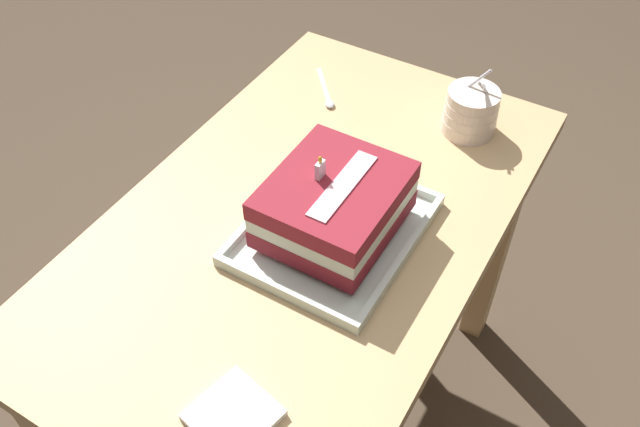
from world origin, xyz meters
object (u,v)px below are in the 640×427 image
Objects in this scene: serving_spoon_near_tray at (327,96)px; napkin_pile at (233,415)px; birthday_cake at (334,204)px; foil_tray at (334,231)px; bowl_stack at (471,112)px.

napkin_pile reaches higher than serving_spoon_near_tray.
birthday_cake is 1.87× the size of serving_spoon_near_tray.
foil_tray is at bearing 90.00° from birthday_cake.
bowl_stack is 1.10× the size of napkin_pile.
bowl_stack is at bearing -13.57° from foil_tray.
napkin_pile is at bearing -172.18° from foil_tray.
bowl_stack is 1.12× the size of serving_spoon_near_tray.
bowl_stack reaches higher than serving_spoon_near_tray.
foil_tray is 0.41m from bowl_stack.
bowl_stack is at bearing -80.35° from serving_spoon_near_tray.
napkin_pile is at bearing -172.18° from birthday_cake.
birthday_cake reaches higher than napkin_pile.
napkin_pile is (-0.77, 0.04, -0.04)m from bowl_stack.
serving_spoon_near_tray is (0.34, 0.21, -0.00)m from foil_tray.
napkin_pile is (-0.72, -0.26, 0.00)m from serving_spoon_near_tray.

